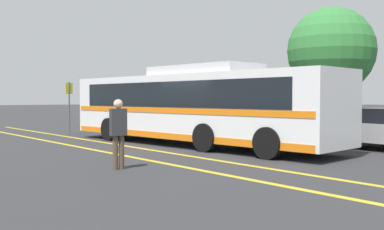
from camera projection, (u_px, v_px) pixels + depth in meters
ground_plane at (202, 148)px, 16.85m from camera, size 220.00×220.00×0.00m
lane_strip_0 at (146, 149)px, 16.48m from camera, size 32.75×0.20×0.01m
lane_strip_1 at (108, 152)px, 15.48m from camera, size 32.75×0.20×0.01m
curb_strip at (279, 136)px, 21.26m from camera, size 40.75×0.36×0.15m
transit_bus at (192, 105)px, 17.81m from camera, size 13.21×3.66×3.13m
parked_car_0 at (121, 115)px, 30.51m from camera, size 4.54×2.04×1.45m
parked_car_1 at (175, 117)px, 25.39m from camera, size 4.05×2.06×1.61m
parked_car_2 at (249, 123)px, 20.86m from camera, size 4.11×2.20×1.45m
pedestrian_0 at (118, 129)px, 11.79m from camera, size 0.30×0.45×1.85m
bus_stop_sign at (69, 102)px, 23.06m from camera, size 0.07×0.40×2.71m
tree_0 at (331, 51)px, 20.81m from camera, size 4.02×4.02×6.09m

